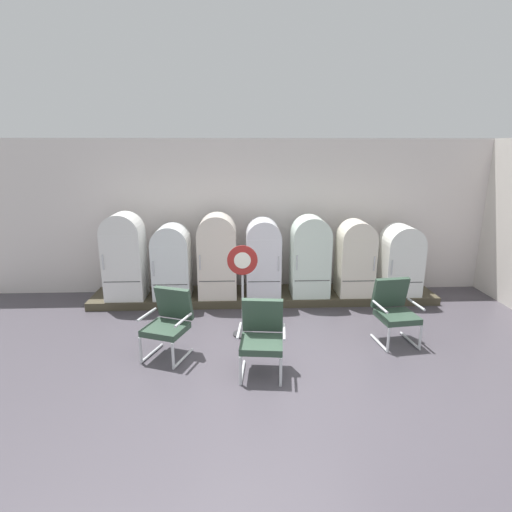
# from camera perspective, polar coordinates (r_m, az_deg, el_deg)

# --- Properties ---
(ground) EXTENTS (12.00, 10.00, 0.05)m
(ground) POSITION_cam_1_polar(r_m,az_deg,el_deg) (5.43, 3.28, -17.99)
(ground) COLOR #444047
(back_wall) EXTENTS (11.76, 0.12, 3.11)m
(back_wall) POSITION_cam_1_polar(r_m,az_deg,el_deg) (8.31, 0.95, 5.60)
(back_wall) COLOR silver
(back_wall) RESTS_ON ground
(display_plinth) EXTENTS (6.70, 0.95, 0.15)m
(display_plinth) POSITION_cam_1_polar(r_m,az_deg,el_deg) (8.09, 1.18, -5.64)
(display_plinth) COLOR #433C2C
(display_plinth) RESTS_ON ground
(refrigerator_0) EXTENTS (0.72, 0.61, 1.63)m
(refrigerator_0) POSITION_cam_1_polar(r_m,az_deg,el_deg) (7.95, -18.09, 0.30)
(refrigerator_0) COLOR white
(refrigerator_0) RESTS_ON display_plinth
(refrigerator_1) EXTENTS (0.69, 0.66, 1.40)m
(refrigerator_1) POSITION_cam_1_polar(r_m,az_deg,el_deg) (7.82, -11.79, -0.49)
(refrigerator_1) COLOR white
(refrigerator_1) RESTS_ON display_plinth
(refrigerator_2) EXTENTS (0.72, 0.71, 1.59)m
(refrigerator_2) POSITION_cam_1_polar(r_m,az_deg,el_deg) (7.72, -5.48, 0.39)
(refrigerator_2) COLOR silver
(refrigerator_2) RESTS_ON display_plinth
(refrigerator_3) EXTENTS (0.65, 0.71, 1.49)m
(refrigerator_3) POSITION_cam_1_polar(r_m,az_deg,el_deg) (7.73, 1.01, 0.09)
(refrigerator_3) COLOR white
(refrigerator_3) RESTS_ON display_plinth
(refrigerator_4) EXTENTS (0.72, 0.63, 1.54)m
(refrigerator_4) POSITION_cam_1_polar(r_m,az_deg,el_deg) (7.79, 7.65, 0.27)
(refrigerator_4) COLOR silver
(refrigerator_4) RESTS_ON display_plinth
(refrigerator_5) EXTENTS (0.66, 0.62, 1.45)m
(refrigerator_5) POSITION_cam_1_polar(r_m,az_deg,el_deg) (8.00, 13.85, 0.01)
(refrigerator_5) COLOR silver
(refrigerator_5) RESTS_ON display_plinth
(refrigerator_6) EXTENTS (0.71, 0.68, 1.35)m
(refrigerator_6) POSITION_cam_1_polar(r_m,az_deg,el_deg) (8.34, 19.73, -0.29)
(refrigerator_6) COLOR white
(refrigerator_6) RESTS_ON display_plinth
(armchair_left) EXTENTS (0.76, 0.80, 0.99)m
(armchair_left) POSITION_cam_1_polar(r_m,az_deg,el_deg) (6.00, -12.20, -8.81)
(armchair_left) COLOR silver
(armchair_left) RESTS_ON ground
(armchair_right) EXTENTS (0.67, 0.70, 0.99)m
(armchair_right) POSITION_cam_1_polar(r_m,az_deg,el_deg) (6.63, 18.94, -6.98)
(armchair_right) COLOR silver
(armchair_right) RESTS_ON ground
(armchair_center) EXTENTS (0.67, 0.70, 0.99)m
(armchair_center) POSITION_cam_1_polar(r_m,az_deg,el_deg) (5.46, 0.84, -10.93)
(armchair_center) COLOR silver
(armchair_center) RESTS_ON ground
(sign_stand) EXTENTS (0.47, 0.32, 1.50)m
(sign_stand) POSITION_cam_1_polar(r_m,az_deg,el_deg) (6.36, -1.89, -5.06)
(sign_stand) COLOR #2D2D30
(sign_stand) RESTS_ON ground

